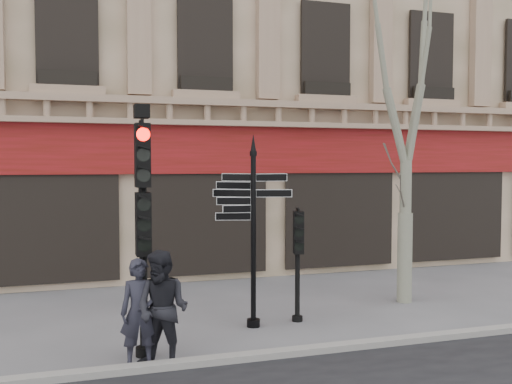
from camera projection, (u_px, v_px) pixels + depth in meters
ground at (261, 332)px, 10.90m from camera, size 80.00×80.00×0.00m
kerb at (287, 353)px, 9.57m from camera, size 80.00×0.25×0.12m
building at (163, 16)px, 22.33m from camera, size 28.00×15.52×18.00m
fingerpost at (253, 198)px, 11.15m from camera, size 2.11×2.11×3.81m
traffic_signal_main at (143, 199)px, 9.45m from camera, size 0.47×0.34×4.20m
traffic_signal_secondary at (298, 244)px, 11.59m from camera, size 0.44×0.36×2.27m
plane_tree at (407, 58)px, 13.00m from camera, size 3.03×3.03×8.04m
pedestrian_a at (140, 312)px, 9.10m from camera, size 0.65×0.44×1.72m
pedestrian_b at (163, 309)px, 9.00m from camera, size 1.15×1.11×1.87m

